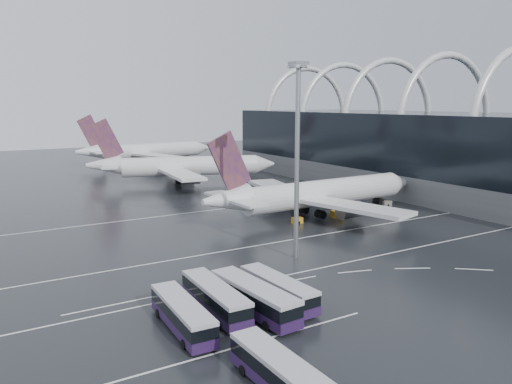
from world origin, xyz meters
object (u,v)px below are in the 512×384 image
bus_row_near_d (278,289)px  floodlight_mast (297,138)px  airliner_main (316,194)px  bus_row_near_c (254,297)px  gse_cart_belly_b (331,201)px  gse_cart_belly_d (386,204)px  airliner_gate_b (181,167)px  airliner_gate_c (145,152)px  gse_cart_belly_c (297,220)px  gse_cart_belly_e (296,201)px  bus_row_near_a (182,314)px  bus_row_near_b (215,298)px  gse_cart_belly_a (337,214)px  bus_row_far_a (282,374)px

bus_row_near_d → floodlight_mast: bearing=-45.2°
airliner_main → bus_row_near_c: 48.98m
gse_cart_belly_b → gse_cart_belly_d: (8.21, -9.02, 0.00)m
bus_row_near_c → bus_row_near_d: size_ratio=1.11×
airliner_gate_b → airliner_gate_c: bearing=101.1°
gse_cart_belly_c → gse_cart_belly_e: (10.70, 15.55, 0.02)m
airliner_main → bus_row_near_a: airliner_main is taller
airliner_gate_c → gse_cart_belly_c: bearing=-96.1°
airliner_gate_b → bus_row_near_b: 91.00m
airliner_gate_b → gse_cart_belly_d: (26.33, -53.85, -4.01)m
bus_row_near_b → floodlight_mast: size_ratio=0.45×
floodlight_mast → bus_row_near_d: bearing=-132.4°
bus_row_near_c → gse_cart_belly_a: bus_row_near_c is taller
airliner_main → gse_cart_belly_b: size_ratio=23.13×
gse_cart_belly_a → gse_cart_belly_c: 9.89m
bus_row_near_c → gse_cart_belly_b: bearing=-51.1°
bus_row_far_a → gse_cart_belly_c: bus_row_far_a is taller
floodlight_mast → gse_cart_belly_e: bearing=54.6°
gse_cart_belly_d → gse_cart_belly_e: gse_cart_belly_d is taller
airliner_main → floodlight_mast: floodlight_mast is taller
bus_row_far_a → floodlight_mast: (21.29, 27.99, 16.15)m
bus_row_near_a → gse_cart_belly_c: (36.34, 30.90, -1.10)m
gse_cart_belly_b → gse_cart_belly_e: bearing=151.8°
airliner_gate_c → airliner_gate_b: bearing=-99.8°
floodlight_mast → gse_cart_belly_b: bearing=43.6°
floodlight_mast → bus_row_far_a: bearing=-127.3°
gse_cart_belly_d → gse_cart_belly_b: bearing=132.3°
bus_row_near_c → gse_cart_belly_c: size_ratio=6.66×
airliner_gate_c → bus_row_near_d: bearing=-105.5°
bus_row_near_b → bus_row_far_a: bearing=173.5°
bus_row_near_b → bus_row_near_d: 7.48m
airliner_gate_b → gse_cart_belly_b: size_ratio=22.98×
bus_row_far_a → gse_cart_belly_b: (51.90, 57.10, -1.00)m
bus_row_near_a → gse_cart_belly_a: 55.62m
airliner_gate_b → gse_cart_belly_b: 48.52m
floodlight_mast → gse_cart_belly_a: bearing=37.6°
airliner_gate_c → floodlight_mast: 124.14m
airliner_main → gse_cart_belly_e: bearing=70.7°
airliner_gate_c → bus_row_near_d: 138.01m
bus_row_near_b → bus_row_near_c: 4.24m
bus_row_near_a → gse_cart_belly_d: (62.43, 33.58, -1.03)m
gse_cart_belly_b → bus_row_near_b: bearing=-140.7°
bus_row_far_a → gse_cart_belly_d: (60.10, 48.08, -1.00)m
airliner_main → gse_cart_belly_c: bearing=-156.6°
bus_row_near_c → gse_cart_belly_a: (37.94, 31.13, -1.13)m
gse_cart_belly_b → gse_cart_belly_c: (-17.89, -11.70, -0.07)m
bus_row_far_a → gse_cart_belly_b: 77.17m
floodlight_mast → gse_cart_belly_b: 45.59m
gse_cart_belly_d → airliner_gate_b: bearing=116.1°
airliner_main → airliner_gate_c: 101.51m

